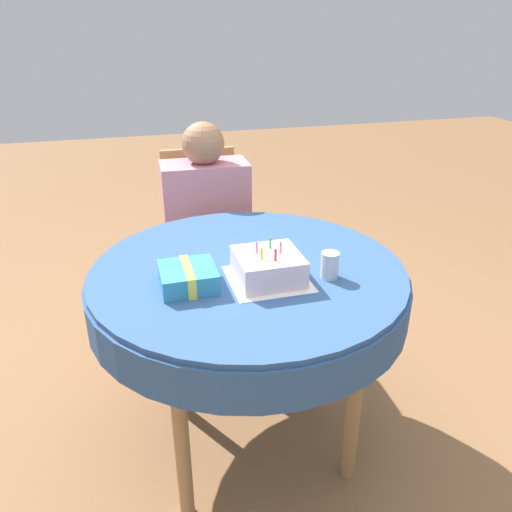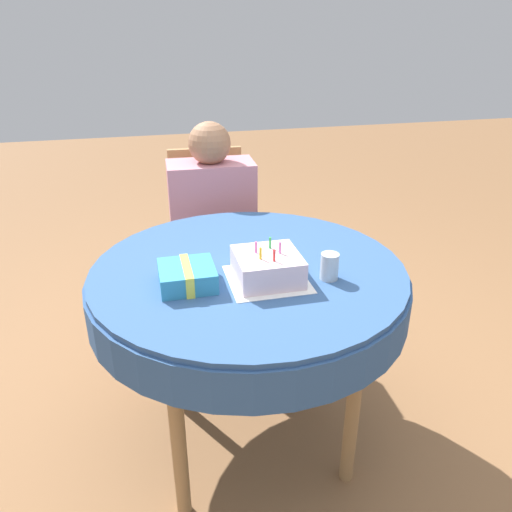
% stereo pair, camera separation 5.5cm
% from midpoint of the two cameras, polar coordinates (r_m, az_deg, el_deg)
% --- Properties ---
extents(ground_plane, '(12.00, 12.00, 0.00)m').
position_cam_midpoint_polar(ground_plane, '(2.18, -1.55, -19.49)').
color(ground_plane, '#8C603D').
extents(dining_table, '(1.11, 1.11, 0.77)m').
position_cam_midpoint_polar(dining_table, '(1.77, -1.81, -3.88)').
color(dining_table, '#335689').
rests_on(dining_table, ground_plane).
extents(chair, '(0.43, 0.43, 0.95)m').
position_cam_midpoint_polar(chair, '(2.63, -6.51, 2.05)').
color(chair, '#A37A4C').
rests_on(chair, ground_plane).
extents(person, '(0.42, 0.33, 1.12)m').
position_cam_midpoint_polar(person, '(2.48, -6.40, 4.82)').
color(person, '#9E7051').
rests_on(person, ground_plane).
extents(napkin, '(0.26, 0.26, 0.00)m').
position_cam_midpoint_polar(napkin, '(1.65, 0.42, -2.65)').
color(napkin, white).
rests_on(napkin, dining_table).
extents(birthday_cake, '(0.21, 0.21, 0.13)m').
position_cam_midpoint_polar(birthday_cake, '(1.63, 0.43, -1.22)').
color(birthday_cake, silver).
rests_on(birthday_cake, dining_table).
extents(drinking_glass, '(0.06, 0.06, 0.09)m').
position_cam_midpoint_polar(drinking_glass, '(1.65, 7.48, -1.06)').
color(drinking_glass, silver).
rests_on(drinking_glass, dining_table).
extents(gift_box, '(0.18, 0.18, 0.07)m').
position_cam_midpoint_polar(gift_box, '(1.61, -8.75, -2.41)').
color(gift_box, teal).
rests_on(gift_box, dining_table).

